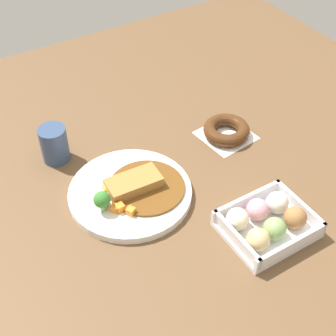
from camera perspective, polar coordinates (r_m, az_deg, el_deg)
ground_plane at (r=1.10m, az=2.36°, el=-3.04°), size 1.60×1.60×0.00m
curry_plate at (r=1.09m, az=-4.39°, el=-2.79°), size 0.28×0.28×0.07m
donut_box at (r=1.03m, az=11.57°, el=-6.30°), size 0.18×0.15×0.06m
chocolate_ring_donut at (r=1.25m, az=6.90°, el=4.43°), size 0.14×0.14×0.03m
coffee_mug at (r=1.19m, az=-13.25°, el=2.75°), size 0.07×0.07×0.09m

